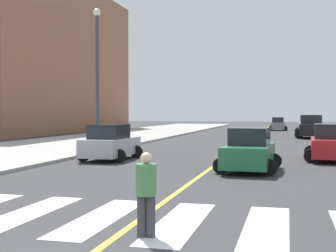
{
  "coord_description": "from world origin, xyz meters",
  "views": [
    {
      "loc": [
        3.12,
        -5.64,
        2.34
      ],
      "look_at": [
        -6.22,
        30.65,
        1.22
      ],
      "focal_mm": 50.13,
      "sensor_mm": 36.0,
      "label": 1
    }
  ],
  "objects": [
    {
      "name": "car_silver_fifth",
      "position": [
        -5.33,
        15.83,
        0.82
      ],
      "size": [
        2.49,
        3.94,
        1.75
      ],
      "rotation": [
        0.0,
        0.0,
        -0.02
      ],
      "color": "#B7B7BC",
      "rests_on": "ground"
    },
    {
      "name": "car_green_nearest",
      "position": [
        1.61,
        13.13,
        0.8
      ],
      "size": [
        2.52,
        3.92,
        1.72
      ],
      "rotation": [
        0.0,
        0.0,
        3.09
      ],
      "color": "#236B42",
      "rests_on": "ground"
    },
    {
      "name": "lane_divider_paint",
      "position": [
        0.0,
        40.0,
        0.01
      ],
      "size": [
        0.16,
        80.0,
        0.01
      ],
      "primitive_type": "cube",
      "color": "yellow",
      "rests_on": "ground"
    },
    {
      "name": "crosswalk_paint",
      "position": [
        0.0,
        4.0,
        0.01
      ],
      "size": [
        13.5,
        4.0,
        0.01
      ],
      "color": "silver",
      "rests_on": "ground"
    },
    {
      "name": "car_red_third",
      "position": [
        5.09,
        18.06,
        0.83
      ],
      "size": [
        2.57,
        4.02,
        1.77
      ],
      "rotation": [
        0.0,
        0.0,
        3.1
      ],
      "color": "red",
      "rests_on": "ground"
    },
    {
      "name": "car_gray_fourth",
      "position": [
        1.81,
        55.58,
        0.78
      ],
      "size": [
        2.42,
        3.8,
        1.67
      ],
      "rotation": [
        0.0,
        0.0,
        3.18
      ],
      "color": "slate",
      "rests_on": "ground"
    },
    {
      "name": "low_rise_brick_west",
      "position": [
        -28.02,
        44.64,
        8.72
      ],
      "size": [
        16.0,
        32.0,
        17.44
      ],
      "primitive_type": "cube",
      "color": "brown",
      "rests_on": "ground"
    },
    {
      "name": "pedestrian_crossing",
      "position": [
        0.56,
        2.67,
        0.88
      ],
      "size": [
        0.39,
        0.39,
        1.59
      ],
      "rotation": [
        0.0,
        0.0,
        3.32
      ],
      "color": "#38383D",
      "rests_on": "ground"
    },
    {
      "name": "street_lamp",
      "position": [
        -7.87,
        20.22,
        4.98
      ],
      "size": [
        0.44,
        0.44,
        8.29
      ],
      "color": "#38383D",
      "rests_on": "sidewalk_kerb_west"
    },
    {
      "name": "sidewalk_kerb_west",
      "position": [
        -12.2,
        20.0,
        0.07
      ],
      "size": [
        10.0,
        120.0,
        0.15
      ],
      "primitive_type": "cube",
      "color": "#9E9B93",
      "rests_on": "ground"
    },
    {
      "name": "car_black_sixth",
      "position": [
        5.13,
        38.42,
        0.97
      ],
      "size": [
        2.98,
        4.7,
        2.08
      ],
      "rotation": [
        0.0,
        0.0,
        3.12
      ],
      "color": "black",
      "rests_on": "ground"
    },
    {
      "name": "car_white_second",
      "position": [
        5.22,
        45.9,
        0.94
      ],
      "size": [
        2.94,
        4.58,
        2.01
      ],
      "rotation": [
        0.0,
        0.0,
        3.09
      ],
      "color": "silver",
      "rests_on": "ground"
    }
  ]
}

